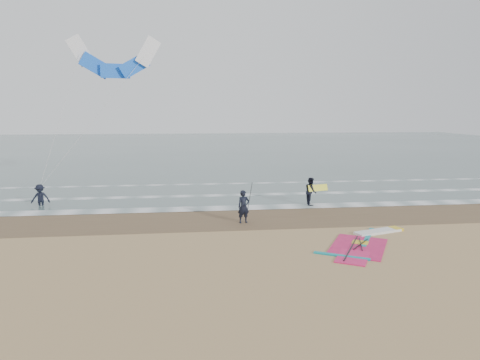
{
  "coord_description": "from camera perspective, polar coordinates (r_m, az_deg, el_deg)",
  "views": [
    {
      "loc": [
        -3.58,
        -16.01,
        5.69
      ],
      "look_at": [
        -1.15,
        5.0,
        2.2
      ],
      "focal_mm": 32.0,
      "sensor_mm": 36.0,
      "label": 1
    }
  ],
  "objects": [
    {
      "name": "sea_water",
      "position": [
        64.36,
        -3.4,
        4.28
      ],
      "size": [
        120.0,
        80.0,
        0.02
      ],
      "primitive_type": "cube",
      "color": "#47605E",
      "rests_on": "ground"
    },
    {
      "name": "person_wading",
      "position": [
        28.07,
        -25.13,
        -1.5
      ],
      "size": [
        1.12,
        0.7,
        1.66
      ],
      "primitive_type": "imported",
      "rotation": [
        0.0,
        0.0,
        0.08
      ],
      "color": "black",
      "rests_on": "ground"
    },
    {
      "name": "ground",
      "position": [
        17.36,
        5.75,
        -9.81
      ],
      "size": [
        120.0,
        120.0,
        0.0
      ],
      "primitive_type": "plane",
      "color": "tan",
      "rests_on": "ground"
    },
    {
      "name": "surf_kite",
      "position": [
        29.69,
        -16.39,
        14.94
      ],
      "size": [
        7.19,
        3.35,
        9.34
      ],
      "color": "white",
      "rests_on": "ground"
    },
    {
      "name": "carried_kiteboard",
      "position": [
        25.98,
        10.35,
        -1.04
      ],
      "size": [
        1.3,
        0.51,
        0.39
      ],
      "color": "yellow",
      "rests_on": "ground"
    },
    {
      "name": "person_walking",
      "position": [
        26.01,
        9.42,
        -1.5
      ],
      "size": [
        0.71,
        0.87,
        1.68
      ],
      "primitive_type": "imported",
      "rotation": [
        0.0,
        0.0,
        1.48
      ],
      "color": "black",
      "rests_on": "ground"
    },
    {
      "name": "windsurf_rig",
      "position": [
        19.39,
        16.34,
        -7.98
      ],
      "size": [
        5.17,
        4.89,
        0.12
      ],
      "color": "white",
      "rests_on": "ground"
    },
    {
      "name": "person_standing",
      "position": [
        21.64,
        0.48,
        -3.58
      ],
      "size": [
        0.69,
        0.53,
        1.68
      ],
      "primitive_type": "imported",
      "rotation": [
        0.0,
        0.0,
        0.22
      ],
      "color": "black",
      "rests_on": "ground"
    },
    {
      "name": "wet_sand_band",
      "position": [
        23.01,
        2.56,
        -4.95
      ],
      "size": [
        120.0,
        5.0,
        0.01
      ],
      "primitive_type": "cube",
      "color": "brown",
      "rests_on": "ground"
    },
    {
      "name": "foam_waterline",
      "position": [
        27.28,
        1.08,
        -2.61
      ],
      "size": [
        120.0,
        9.15,
        0.02
      ],
      "color": "white",
      "rests_on": "ground"
    },
    {
      "name": "held_pole",
      "position": [
        21.59,
        1.28,
        -2.54
      ],
      "size": [
        0.17,
        0.86,
        1.82
      ],
      "color": "black",
      "rests_on": "ground"
    }
  ]
}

